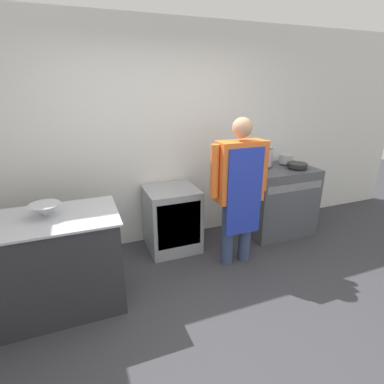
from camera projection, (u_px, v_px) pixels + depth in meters
ground_plane at (225, 335)px, 2.50m from camera, size 14.00×14.00×0.00m
wall_back at (159, 138)px, 3.70m from camera, size 8.00×0.05×2.70m
prep_counter at (48, 265)px, 2.68m from camera, size 1.30×0.72×0.90m
stove at (277, 200)px, 4.15m from camera, size 0.89×0.69×0.95m
fridge_unit at (172, 219)px, 3.73m from camera, size 0.62×0.59×0.79m
person_cook at (240, 184)px, 3.24m from camera, size 0.69×0.24×1.67m
mixing_bowl at (45, 211)px, 2.55m from camera, size 0.26×0.26×0.11m
stock_pot at (263, 155)px, 3.98m from camera, size 0.24×0.24×0.28m
saute_pan at (297, 165)px, 3.94m from camera, size 0.26×0.26×0.05m
sauce_pot at (286, 159)px, 4.14m from camera, size 0.19×0.19×0.12m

